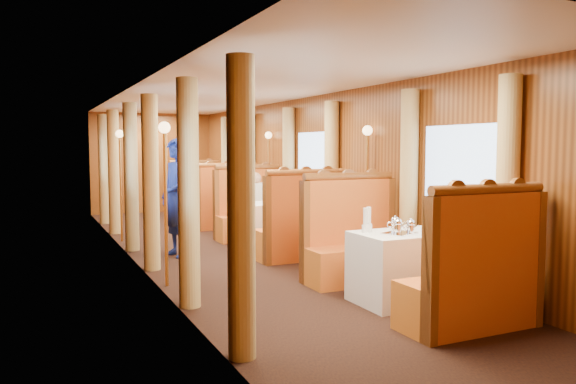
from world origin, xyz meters
TOP-DOWN VIEW (x-y plane):
  - floor at (0.00, 0.00)m, footprint 3.00×12.00m
  - ceiling at (0.00, 0.00)m, footprint 3.00×12.00m
  - wall_far at (0.00, 6.00)m, footprint 3.00×0.01m
  - wall_near at (0.00, -6.00)m, footprint 3.00×0.01m
  - wall_left at (-1.50, 0.00)m, footprint 0.01×12.00m
  - wall_right at (1.50, 0.00)m, footprint 0.01×12.00m
  - doorway_far at (0.00, 5.97)m, footprint 0.80×0.04m
  - table_near at (0.75, -3.50)m, footprint 1.05×0.72m
  - banquette_near_fwd at (0.75, -4.51)m, footprint 1.30×0.55m
  - banquette_near_aft at (0.75, -2.49)m, footprint 1.30×0.55m
  - table_mid at (0.75, 0.00)m, footprint 1.05×0.72m
  - banquette_mid_fwd at (0.75, -1.01)m, footprint 1.30×0.55m
  - banquette_mid_aft at (0.75, 1.01)m, footprint 1.30×0.55m
  - table_far at (0.75, 3.50)m, footprint 1.05×0.72m
  - banquette_far_fwd at (0.75, 2.49)m, footprint 1.30×0.55m
  - banquette_far_aft at (0.75, 4.51)m, footprint 1.30×0.55m
  - tea_tray at (0.63, -3.57)m, footprint 0.41×0.37m
  - teapot_left at (0.59, -3.58)m, footprint 0.16×0.13m
  - teapot_right at (0.72, -3.63)m, footprint 0.16×0.13m
  - teapot_back at (0.66, -3.44)m, footprint 0.19×0.17m
  - fruit_plate at (1.04, -3.61)m, footprint 0.23×0.23m
  - cup_inboard at (0.35, -3.36)m, footprint 0.08×0.08m
  - cup_outboard at (0.43, -3.29)m, footprint 0.08×0.08m
  - rose_vase_mid at (0.71, -0.00)m, footprint 0.06×0.06m
  - rose_vase_far at (0.78, 3.47)m, footprint 0.06×0.06m
  - window_left_near at (-1.49, -3.50)m, footprint 0.01×1.20m
  - curtain_left_near_a at (-1.38, -4.28)m, footprint 0.22×0.22m
  - curtain_left_near_b at (-1.38, -2.72)m, footprint 0.22×0.22m
  - window_right_near at (1.49, -3.50)m, footprint 0.01×1.20m
  - curtain_right_near_a at (1.38, -4.28)m, footprint 0.22×0.22m
  - curtain_right_near_b at (1.38, -2.72)m, footprint 0.22×0.22m
  - window_left_mid at (-1.49, 0.00)m, footprint 0.01×1.20m
  - curtain_left_mid_a at (-1.38, -0.78)m, footprint 0.22×0.22m
  - curtain_left_mid_b at (-1.38, 0.78)m, footprint 0.22×0.22m
  - window_right_mid at (1.49, 0.00)m, footprint 0.01×1.20m
  - curtain_right_mid_a at (1.38, -0.78)m, footprint 0.22×0.22m
  - curtain_right_mid_b at (1.38, 0.78)m, footprint 0.22×0.22m
  - window_left_far at (-1.49, 3.50)m, footprint 0.01×1.20m
  - curtain_left_far_a at (-1.38, 2.72)m, footprint 0.22×0.22m
  - curtain_left_far_b at (-1.38, 4.28)m, footprint 0.22×0.22m
  - window_right_far at (1.49, 3.50)m, footprint 0.01×1.20m
  - curtain_right_far_a at (1.38, 2.72)m, footprint 0.22×0.22m
  - curtain_right_far_b at (1.38, 4.28)m, footprint 0.22×0.22m
  - sconce_left_fore at (-1.40, -1.75)m, footprint 0.14×0.14m
  - sconce_right_fore at (1.40, -1.75)m, footprint 0.14×0.14m
  - sconce_left_aft at (-1.40, 1.75)m, footprint 0.14×0.14m
  - sconce_right_aft at (1.40, 1.75)m, footprint 0.14×0.14m
  - steward at (-0.84, -0.01)m, footprint 0.62×0.76m
  - passenger at (0.75, 0.77)m, footprint 0.40×0.44m

SIDE VIEW (x-z plane):
  - floor at x=0.00m, z-range -0.01..0.01m
  - table_near at x=0.75m, z-range 0.00..0.75m
  - table_mid at x=0.75m, z-range 0.00..0.75m
  - table_far at x=0.75m, z-range 0.00..0.75m
  - banquette_near_fwd at x=0.75m, z-range -0.25..1.09m
  - banquette_near_aft at x=0.75m, z-range -0.25..1.09m
  - banquette_mid_fwd at x=0.75m, z-range -0.25..1.09m
  - banquette_mid_aft at x=0.75m, z-range -0.25..1.09m
  - banquette_far_fwd at x=0.75m, z-range -0.25..1.09m
  - banquette_far_aft at x=0.75m, z-range -0.25..1.09m
  - passenger at x=0.75m, z-range 0.36..1.12m
  - tea_tray at x=0.63m, z-range 0.75..0.76m
  - fruit_plate at x=1.04m, z-range 0.74..0.80m
  - teapot_right at x=0.72m, z-range 0.75..0.87m
  - teapot_left at x=0.59m, z-range 0.75..0.88m
  - teapot_back at x=0.66m, z-range 0.75..0.88m
  - cup_inboard at x=0.35m, z-range 0.72..0.99m
  - cup_outboard at x=0.43m, z-range 0.72..0.99m
  - steward at x=-0.84m, z-range 0.00..1.79m
  - rose_vase_mid at x=0.71m, z-range 0.75..1.11m
  - rose_vase_far at x=0.78m, z-range 0.75..1.11m
  - doorway_far at x=0.00m, z-range 0.00..2.00m
  - curtain_left_near_a at x=-1.38m, z-range 0.00..2.35m
  - curtain_left_near_b at x=-1.38m, z-range 0.00..2.35m
  - curtain_right_near_a at x=1.38m, z-range 0.00..2.35m
  - curtain_right_near_b at x=1.38m, z-range 0.00..2.35m
  - curtain_left_mid_a at x=-1.38m, z-range 0.00..2.35m
  - curtain_left_mid_b at x=-1.38m, z-range 0.00..2.35m
  - curtain_right_mid_a at x=1.38m, z-range 0.00..2.35m
  - curtain_right_mid_b at x=1.38m, z-range 0.00..2.35m
  - curtain_left_far_a at x=-1.38m, z-range 0.00..2.35m
  - curtain_left_far_b at x=-1.38m, z-range 0.00..2.35m
  - curtain_right_far_a at x=1.38m, z-range 0.00..2.35m
  - curtain_right_far_b at x=1.38m, z-range 0.00..2.35m
  - wall_far at x=0.00m, z-range 0.00..2.50m
  - wall_near at x=0.00m, z-range 0.00..2.50m
  - wall_left at x=-1.50m, z-range 0.00..2.50m
  - wall_right at x=1.50m, z-range 0.00..2.50m
  - sconce_left_fore at x=-1.40m, z-range 0.41..2.36m
  - sconce_right_fore at x=1.40m, z-range 0.41..2.36m
  - sconce_left_aft at x=-1.40m, z-range 0.41..2.36m
  - sconce_right_aft at x=1.40m, z-range 0.41..2.36m
  - window_left_near at x=-1.49m, z-range 1.00..1.90m
  - window_right_near at x=1.49m, z-range 1.00..1.90m
  - window_left_mid at x=-1.49m, z-range 1.00..1.90m
  - window_right_mid at x=1.49m, z-range 1.00..1.90m
  - window_left_far at x=-1.49m, z-range 1.00..1.90m
  - window_right_far at x=1.49m, z-range 1.00..1.90m
  - ceiling at x=0.00m, z-range 2.49..2.51m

